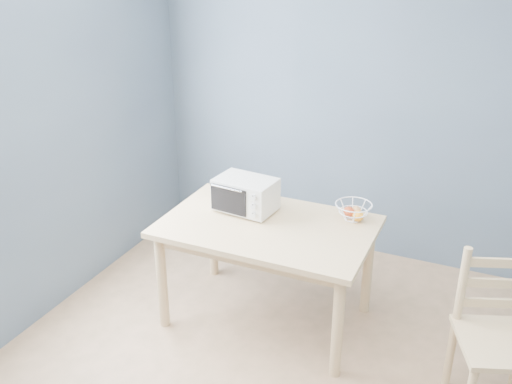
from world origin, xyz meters
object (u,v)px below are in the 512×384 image
at_px(toaster_oven, 244,194).
at_px(fruit_basket, 354,211).
at_px(dining_table, 267,237).
at_px(dining_chair, 499,341).

relative_size(toaster_oven, fruit_basket, 1.36).
distance_m(dining_table, dining_chair, 1.54).
bearing_deg(dining_chair, toaster_oven, 146.25).
bearing_deg(toaster_oven, dining_chair, -7.37).
distance_m(fruit_basket, dining_chair, 1.20).
height_order(toaster_oven, fruit_basket, toaster_oven).
xyz_separation_m(toaster_oven, fruit_basket, (0.74, 0.18, -0.07)).
relative_size(fruit_basket, dining_chair, 0.33).
bearing_deg(toaster_oven, dining_table, -22.77).
xyz_separation_m(fruit_basket, dining_chair, (1.00, -0.59, -0.33)).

